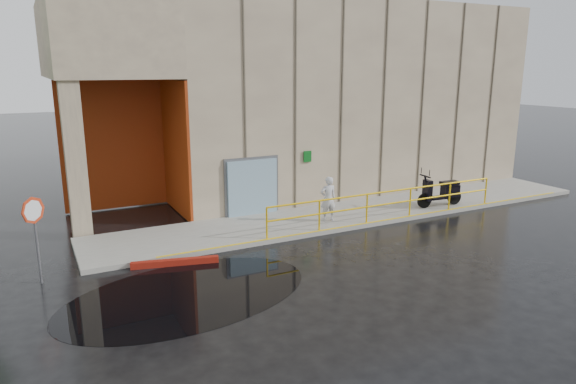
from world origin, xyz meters
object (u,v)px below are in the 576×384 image
at_px(stop_sign, 34,220).
at_px(red_curb, 175,262).
at_px(scooter, 441,184).
at_px(person, 328,199).

distance_m(stop_sign, red_curb, 3.74).
distance_m(scooter, stop_sign, 14.06).
bearing_deg(red_curb, scooter, 5.48).
bearing_deg(scooter, stop_sign, -172.21).
bearing_deg(scooter, person, -178.60).
bearing_deg(stop_sign, person, -13.22).
bearing_deg(person, stop_sign, 14.15).
height_order(person, red_curb, person).
bearing_deg(person, scooter, -175.63).
distance_m(scooter, red_curb, 10.76).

